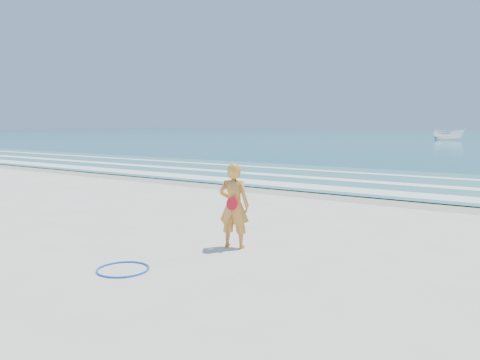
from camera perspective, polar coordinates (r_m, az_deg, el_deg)
The scene contains 9 objects.
ground at distance 10.43m, azimuth -14.51°, elevation -7.49°, with size 400.00×400.00×0.00m, color silver.
wet_sand at distance 17.58m, azimuth 8.11°, elevation -1.54°, with size 400.00×2.40×0.00m, color #B2A893.
shallow at distance 22.13m, azimuth 13.84°, elevation 0.17°, with size 400.00×10.00×0.01m, color #59B7AD.
foam_near at distance 18.74m, azimuth 9.87°, elevation -0.89°, with size 400.00×1.40×0.01m, color white.
foam_mid at distance 21.39m, azimuth 13.09°, elevation -0.02°, with size 400.00×0.90×0.01m, color white.
foam_far at distance 24.48m, azimuth 15.89°, elevation 0.74°, with size 400.00×0.60×0.01m, color white.
hoop at distance 8.57m, azimuth -14.08°, elevation -10.51°, with size 0.91×0.91×0.03m, color blue.
boat at distance 79.67m, azimuth 24.11°, elevation 5.12°, with size 1.81×4.81×1.86m, color white.
woman at distance 9.61m, azimuth -0.74°, elevation -3.14°, with size 0.73×0.58×1.75m.
Camera 1 is at (7.65, -6.62, 2.54)m, focal length 35.00 mm.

